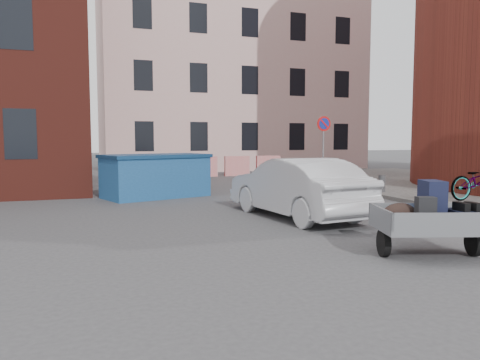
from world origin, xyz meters
name	(u,v)px	position (x,y,z in m)	size (l,w,h in m)	color
ground	(289,246)	(0.00, 0.00, 0.00)	(120.00, 120.00, 0.00)	#38383A
building_pink	(228,59)	(6.00, 22.00, 7.00)	(16.00, 8.00, 14.00)	#D5A8A3
no_parking_sign	(324,135)	(6.00, 9.48, 2.01)	(0.60, 0.09, 2.65)	gray
bollards	(429,190)	(6.00, 3.40, 0.40)	(0.22, 9.02, 0.55)	#3A3A3D
barriers	(237,166)	(4.20, 15.00, 0.50)	(4.70, 0.18, 1.00)	red
trailer	(429,218)	(1.76, -1.41, 0.61)	(1.86, 1.97, 1.20)	black
dumpster	(156,176)	(-1.08, 7.65, 0.69)	(3.62, 2.61, 1.37)	#1D528D
silver_car	(296,188)	(1.45, 2.67, 0.70)	(1.49, 4.28, 1.41)	#B8BAC0
bicycle	(480,181)	(7.40, 3.00, 0.67)	(0.73, 2.09, 1.10)	black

